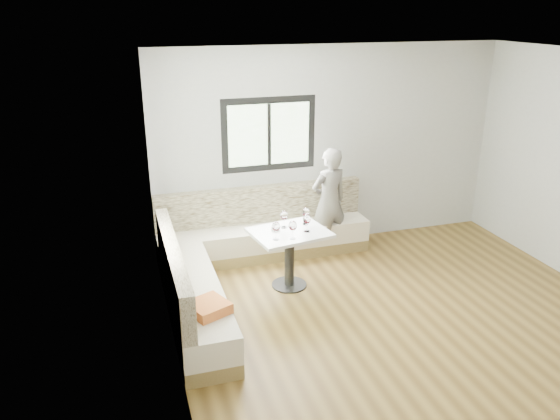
% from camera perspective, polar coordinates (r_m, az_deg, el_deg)
% --- Properties ---
extents(room, '(5.01, 5.01, 2.81)m').
position_cam_1_polar(room, '(5.61, 13.91, 0.65)').
color(room, brown).
rests_on(room, ground).
extents(banquette, '(2.90, 2.80, 0.95)m').
position_cam_1_polar(banquette, '(6.84, -4.63, -4.90)').
color(banquette, olive).
rests_on(banquette, ground).
extents(table, '(0.99, 0.83, 0.73)m').
position_cam_1_polar(table, '(6.61, 0.99, -3.70)').
color(table, black).
rests_on(table, ground).
extents(person, '(0.61, 0.47, 1.50)m').
position_cam_1_polar(person, '(7.50, 5.13, 0.91)').
color(person, slate).
rests_on(person, ground).
extents(olive_ramekin, '(0.10, 0.10, 0.04)m').
position_cam_1_polar(olive_ramekin, '(6.57, -0.49, -1.91)').
color(olive_ramekin, white).
rests_on(olive_ramekin, table).
extents(wine_glass_a, '(0.10, 0.10, 0.22)m').
position_cam_1_polar(wine_glass_a, '(6.26, -0.42, -1.80)').
color(wine_glass_a, white).
rests_on(wine_glass_a, table).
extents(wine_glass_b, '(0.10, 0.10, 0.22)m').
position_cam_1_polar(wine_glass_b, '(6.28, 1.33, -1.71)').
color(wine_glass_b, white).
rests_on(wine_glass_b, table).
extents(wine_glass_c, '(0.10, 0.10, 0.22)m').
position_cam_1_polar(wine_glass_c, '(6.48, 2.82, -1.02)').
color(wine_glass_c, white).
rests_on(wine_glass_c, table).
extents(wine_glass_d, '(0.10, 0.10, 0.22)m').
position_cam_1_polar(wine_glass_d, '(6.58, 0.42, -0.64)').
color(wine_glass_d, white).
rests_on(wine_glass_d, table).
extents(wine_glass_e, '(0.10, 0.10, 0.22)m').
position_cam_1_polar(wine_glass_e, '(6.70, 2.70, -0.27)').
color(wine_glass_e, white).
rests_on(wine_glass_e, table).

